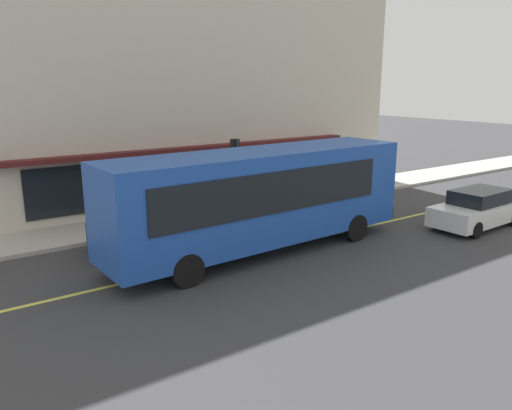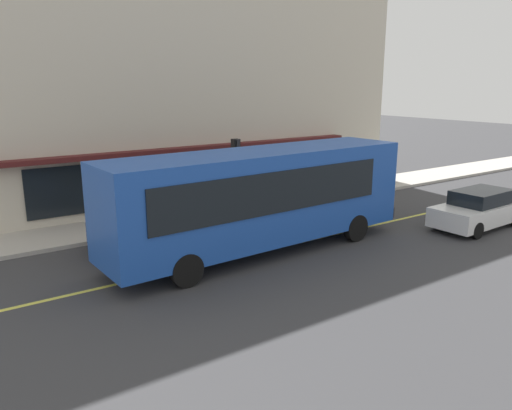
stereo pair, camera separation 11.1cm
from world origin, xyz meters
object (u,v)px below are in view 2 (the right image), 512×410
bus (262,195)px  traffic_light (236,158)px  pedestrian_mid_block (327,170)px  car_white (479,209)px  car_navy (153,225)px

bus → traffic_light: 4.94m
bus → pedestrian_mid_block: bus is taller
bus → pedestrian_mid_block: bearing=34.3°
bus → car_white: bearing=-15.8°
car_navy → car_white: bearing=-24.7°
traffic_light → pedestrian_mid_block: bearing=8.1°
traffic_light → car_navy: bearing=-159.7°
bus → pedestrian_mid_block: 9.62m
car_navy → car_white: 12.78m
car_navy → pedestrian_mid_block: 11.00m
traffic_light → pedestrian_mid_block: size_ratio=1.73×
pedestrian_mid_block → bus: bearing=-145.7°
traffic_light → car_white: 10.09m
bus → car_navy: (-2.76, 2.83, -1.24)m
traffic_light → car_white: bearing=-45.2°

